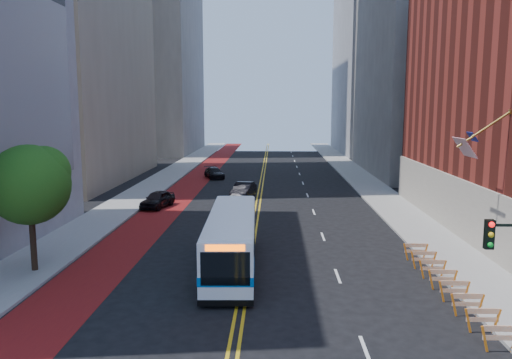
{
  "coord_description": "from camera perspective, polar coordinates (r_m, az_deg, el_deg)",
  "views": [
    {
      "loc": [
        1.44,
        -19.19,
        8.77
      ],
      "look_at": [
        0.45,
        8.0,
        4.79
      ],
      "focal_mm": 35.0,
      "sensor_mm": 36.0,
      "label": 1
    }
  ],
  "objects": [
    {
      "name": "construction_barriers",
      "position": [
        25.37,
        21.12,
        -10.87
      ],
      "size": [
        1.42,
        10.91,
        1.0
      ],
      "color": "orange",
      "rests_on": "ground"
    },
    {
      "name": "ground",
      "position": [
        21.15,
        -2.09,
        -16.19
      ],
      "size": [
        160.0,
        160.0,
        0.0
      ],
      "primitive_type": "plane",
      "color": "black",
      "rests_on": "ground"
    },
    {
      "name": "transit_bus",
      "position": [
        27.33,
        -2.78,
        -6.87
      ],
      "size": [
        2.86,
        11.33,
        3.09
      ],
      "rotation": [
        0.0,
        0.0,
        0.03
      ],
      "color": "white",
      "rests_on": "ground"
    },
    {
      "name": "sidewalk_left",
      "position": [
        51.73,
        -13.01,
        -1.57
      ],
      "size": [
        4.0,
        140.0,
        0.15
      ],
      "primitive_type": "cube",
      "color": "gray",
      "rests_on": "ground"
    },
    {
      "name": "street_tree",
      "position": [
        28.5,
        -24.36,
        -0.21
      ],
      "size": [
        4.2,
        4.2,
        6.7
      ],
      "color": "black",
      "rests_on": "sidewalk_left"
    },
    {
      "name": "midrise_right_far",
      "position": [
        101.52,
        15.73,
        18.65
      ],
      "size": [
        20.0,
        28.0,
        55.0
      ],
      "primitive_type": "cube",
      "color": "gray",
      "rests_on": "ground"
    },
    {
      "name": "center_line_inner",
      "position": [
        49.99,
        0.2,
        -1.78
      ],
      "size": [
        0.14,
        140.0,
        0.01
      ],
      "primitive_type": "cube",
      "color": "gold",
      "rests_on": "ground"
    },
    {
      "name": "midrise_right_near",
      "position": [
        71.45,
        20.54,
        16.85
      ],
      "size": [
        18.0,
        26.0,
        40.0
      ],
      "primitive_type": "cube",
      "color": "slate",
      "rests_on": "ground"
    },
    {
      "name": "lane_dashes",
      "position": [
        57.96,
        5.38,
        -0.42
      ],
      "size": [
        0.14,
        98.2,
        0.01
      ],
      "color": "silver",
      "rests_on": "ground"
    },
    {
      "name": "car_c",
      "position": [
        61.93,
        -4.8,
        0.76
      ],
      "size": [
        3.28,
        4.87,
        1.31
      ],
      "primitive_type": "imported",
      "rotation": [
        0.0,
        0.0,
        0.35
      ],
      "color": "black",
      "rests_on": "ground"
    },
    {
      "name": "sidewalk_right",
      "position": [
        51.06,
        14.0,
        -1.74
      ],
      "size": [
        4.0,
        140.0,
        0.15
      ],
      "primitive_type": "cube",
      "color": "gray",
      "rests_on": "ground"
    },
    {
      "name": "center_line_outer",
      "position": [
        49.98,
        0.61,
        -1.78
      ],
      "size": [
        0.14,
        140.0,
        0.01
      ],
      "primitive_type": "cube",
      "color": "gold",
      "rests_on": "ground"
    },
    {
      "name": "car_a",
      "position": [
        44.55,
        -11.19,
        -2.23
      ],
      "size": [
        2.69,
        4.6,
        1.47
      ],
      "primitive_type": "imported",
      "rotation": [
        0.0,
        0.0,
        -0.23
      ],
      "color": "black",
      "rests_on": "ground"
    },
    {
      "name": "bus_lane_paint",
      "position": [
        50.87,
        -8.76,
        -1.7
      ],
      "size": [
        3.6,
        140.0,
        0.01
      ],
      "primitive_type": "cube",
      "color": "maroon",
      "rests_on": "ground"
    },
    {
      "name": "car_b",
      "position": [
        48.21,
        -1.44,
        -1.24
      ],
      "size": [
        2.49,
        4.87,
        1.53
      ],
      "primitive_type": "imported",
      "rotation": [
        0.0,
        0.0,
        -0.19
      ],
      "color": "black",
      "rests_on": "ground"
    }
  ]
}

